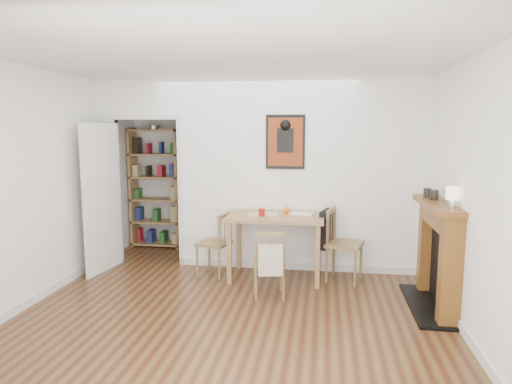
% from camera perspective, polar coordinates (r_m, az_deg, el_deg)
% --- Properties ---
extents(ground, '(5.20, 5.20, 0.00)m').
position_cam_1_polar(ground, '(5.20, -2.32, -13.85)').
color(ground, brown).
rests_on(ground, ground).
extents(room_shell, '(5.20, 5.20, 5.20)m').
position_cam_1_polar(room_shell, '(6.17, 0.87, 2.08)').
color(room_shell, white).
rests_on(room_shell, ground).
extents(dining_table, '(1.22, 0.78, 0.83)m').
position_cam_1_polar(dining_table, '(5.87, 2.49, -3.83)').
color(dining_table, olive).
rests_on(dining_table, ground).
extents(chair_left, '(0.51, 0.51, 0.84)m').
position_cam_1_polar(chair_left, '(6.07, -5.29, -6.47)').
color(chair_left, olive).
rests_on(chair_left, ground).
extents(chair_right, '(0.62, 0.57, 0.93)m').
position_cam_1_polar(chair_right, '(5.92, 10.80, -6.36)').
color(chair_right, olive).
rests_on(chair_right, ground).
extents(chair_front, '(0.47, 0.51, 0.80)m').
position_cam_1_polar(chair_front, '(5.30, 1.64, -8.80)').
color(chair_front, olive).
rests_on(chair_front, ground).
extents(bookshelf, '(0.82, 0.33, 1.94)m').
position_cam_1_polar(bookshelf, '(7.61, -12.38, 0.45)').
color(bookshelf, olive).
rests_on(bookshelf, ground).
extents(fireplace, '(0.45, 1.25, 1.16)m').
position_cam_1_polar(fireplace, '(5.31, 21.93, -6.99)').
color(fireplace, brown).
rests_on(fireplace, ground).
extents(red_glass, '(0.08, 0.08, 0.10)m').
position_cam_1_polar(red_glass, '(5.74, 0.72, -2.56)').
color(red_glass, maroon).
rests_on(red_glass, dining_table).
extents(orange_fruit, '(0.09, 0.09, 0.09)m').
position_cam_1_polar(orange_fruit, '(5.96, 3.83, -2.24)').
color(orange_fruit, orange).
rests_on(orange_fruit, dining_table).
extents(placemat, '(0.43, 0.36, 0.00)m').
position_cam_1_polar(placemat, '(5.88, 0.86, -2.78)').
color(placemat, beige).
rests_on(placemat, dining_table).
extents(notebook, '(0.34, 0.27, 0.01)m').
position_cam_1_polar(notebook, '(5.91, 5.74, -2.71)').
color(notebook, silver).
rests_on(notebook, dining_table).
extents(mantel_lamp, '(0.13, 0.13, 0.21)m').
position_cam_1_polar(mantel_lamp, '(4.88, 23.38, -0.27)').
color(mantel_lamp, silver).
rests_on(mantel_lamp, fireplace).
extents(ceramic_jar_a, '(0.09, 0.09, 0.11)m').
position_cam_1_polar(ceramic_jar_a, '(5.32, 21.39, -0.34)').
color(ceramic_jar_a, black).
rests_on(ceramic_jar_a, fireplace).
extents(ceramic_jar_b, '(0.09, 0.09, 0.11)m').
position_cam_1_polar(ceramic_jar_b, '(5.47, 20.63, -0.10)').
color(ceramic_jar_b, black).
rests_on(ceramic_jar_b, fireplace).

